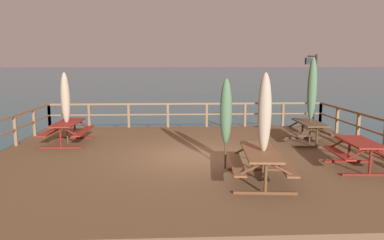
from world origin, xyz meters
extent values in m
plane|color=#2D5B6B|center=(0.00, 0.00, 0.00)|extent=(600.00, 600.00, 0.00)
cube|color=brown|center=(0.00, 0.00, 0.30)|extent=(12.41, 10.49, 0.61)
cube|color=brown|center=(0.00, 5.10, 1.66)|extent=(12.11, 0.09, 0.08)
cube|color=brown|center=(0.00, 5.10, 1.19)|extent=(12.11, 0.07, 0.06)
cube|color=brown|center=(-6.06, 5.10, 1.13)|extent=(0.10, 0.10, 1.05)
cube|color=brown|center=(-4.33, 5.10, 1.13)|extent=(0.10, 0.10, 1.05)
cube|color=brown|center=(-2.60, 5.10, 1.13)|extent=(0.10, 0.10, 1.05)
cube|color=brown|center=(-0.87, 5.10, 1.13)|extent=(0.10, 0.10, 1.05)
cube|color=brown|center=(0.87, 5.10, 1.13)|extent=(0.10, 0.10, 1.05)
cube|color=brown|center=(2.60, 5.10, 1.13)|extent=(0.10, 0.10, 1.05)
cube|color=brown|center=(4.33, 5.10, 1.13)|extent=(0.10, 0.10, 1.05)
cube|color=brown|center=(6.06, 5.10, 1.13)|extent=(0.10, 0.10, 1.05)
cube|color=brown|center=(-6.06, 1.70, 1.13)|extent=(0.10, 0.10, 1.05)
cube|color=brown|center=(-6.06, 3.40, 1.13)|extent=(0.10, 0.10, 1.05)
cube|color=brown|center=(-6.06, 5.10, 1.13)|extent=(0.10, 0.10, 1.05)
cube|color=brown|center=(6.06, 1.70, 1.13)|extent=(0.10, 0.10, 1.05)
cube|color=brown|center=(6.06, 3.40, 1.13)|extent=(0.10, 0.10, 1.05)
cube|color=brown|center=(6.06, 5.10, 1.13)|extent=(0.10, 0.10, 1.05)
cube|color=brown|center=(4.24, 1.63, 1.35)|extent=(0.80, 1.84, 0.05)
cube|color=brown|center=(4.80, 1.62, 1.05)|extent=(0.32, 1.83, 0.04)
cube|color=brown|center=(3.68, 1.64, 1.05)|extent=(0.32, 1.83, 0.04)
cube|color=#432F1F|center=(4.22, 0.90, 0.64)|extent=(1.40, 0.11, 0.06)
cylinder|color=#432F1F|center=(4.22, 0.90, 0.98)|extent=(0.07, 0.07, 0.74)
cylinder|color=#432F1F|center=(4.50, 0.89, 1.20)|extent=(0.63, 0.07, 0.37)
cylinder|color=#432F1F|center=(3.94, 0.90, 1.20)|extent=(0.63, 0.07, 0.37)
cube|color=#432F1F|center=(4.26, 2.36, 0.64)|extent=(1.40, 0.11, 0.06)
cylinder|color=#432F1F|center=(4.26, 2.36, 0.98)|extent=(0.07, 0.07, 0.74)
cylinder|color=#432F1F|center=(4.54, 2.35, 1.20)|extent=(0.63, 0.07, 0.37)
cylinder|color=#432F1F|center=(3.98, 2.37, 1.20)|extent=(0.63, 0.07, 0.37)
cube|color=maroon|center=(-4.37, 2.03, 1.35)|extent=(0.80, 2.00, 0.05)
cube|color=maroon|center=(-3.81, 2.01, 1.05)|extent=(0.32, 1.99, 0.04)
cube|color=maroon|center=(-4.93, 2.04, 1.05)|extent=(0.32, 1.99, 0.04)
cube|color=maroon|center=(-4.39, 1.21, 0.64)|extent=(1.40, 0.11, 0.06)
cylinder|color=maroon|center=(-4.39, 1.21, 0.98)|extent=(0.07, 0.07, 0.74)
cylinder|color=maroon|center=(-4.11, 1.21, 1.20)|extent=(0.63, 0.07, 0.37)
cylinder|color=maroon|center=(-4.67, 1.22, 1.20)|extent=(0.63, 0.07, 0.37)
cube|color=maroon|center=(-4.35, 2.84, 0.64)|extent=(1.40, 0.11, 0.06)
cylinder|color=maroon|center=(-4.35, 2.84, 0.98)|extent=(0.07, 0.07, 0.74)
cylinder|color=maroon|center=(-4.07, 2.83, 1.20)|extent=(0.63, 0.07, 0.37)
cylinder|color=maroon|center=(-4.63, 2.85, 1.20)|extent=(0.63, 0.07, 0.37)
cube|color=maroon|center=(4.41, -1.56, 1.35)|extent=(0.85, 1.65, 0.05)
cube|color=maroon|center=(4.97, -1.60, 1.05)|extent=(0.37, 1.62, 0.04)
cube|color=maroon|center=(3.85, -1.53, 1.05)|extent=(0.37, 1.62, 0.04)
cube|color=maroon|center=(4.37, -2.19, 0.64)|extent=(1.40, 0.16, 0.06)
cylinder|color=maroon|center=(4.37, -2.19, 0.98)|extent=(0.07, 0.07, 0.74)
cylinder|color=maroon|center=(4.65, -2.20, 1.20)|extent=(0.63, 0.09, 0.37)
cylinder|color=maroon|center=(4.09, -2.17, 1.20)|extent=(0.63, 0.09, 0.37)
cube|color=maroon|center=(4.44, -0.94, 0.64)|extent=(1.40, 0.16, 0.06)
cylinder|color=maroon|center=(4.44, -0.94, 0.98)|extent=(0.07, 0.07, 0.74)
cylinder|color=maroon|center=(4.72, -0.96, 1.20)|extent=(0.63, 0.09, 0.37)
cylinder|color=maroon|center=(4.16, -0.93, 1.20)|extent=(0.63, 0.09, 0.37)
cube|color=brown|center=(1.48, -2.47, 1.35)|extent=(0.94, 2.18, 0.05)
cube|color=brown|center=(2.04, -2.51, 1.05)|extent=(0.46, 2.14, 0.04)
cube|color=brown|center=(0.92, -2.42, 1.05)|extent=(0.46, 2.14, 0.04)
cube|color=brown|center=(1.40, -3.34, 0.64)|extent=(1.40, 0.20, 0.06)
cylinder|color=brown|center=(1.40, -3.34, 0.98)|extent=(0.07, 0.07, 0.74)
cylinder|color=brown|center=(1.68, -3.37, 1.20)|extent=(0.63, 0.11, 0.37)
cylinder|color=brown|center=(1.13, -3.32, 1.20)|extent=(0.63, 0.11, 0.37)
cube|color=brown|center=(1.56, -1.59, 0.64)|extent=(1.40, 0.20, 0.06)
cylinder|color=brown|center=(1.56, -1.59, 0.98)|extent=(0.07, 0.07, 0.74)
cylinder|color=brown|center=(1.84, -1.61, 1.20)|extent=(0.63, 0.11, 0.37)
cylinder|color=brown|center=(1.28, -1.56, 1.20)|extent=(0.63, 0.11, 0.37)
cylinder|color=#4C3828|center=(4.25, 1.61, 2.05)|extent=(0.06, 0.06, 2.87)
ellipsoid|color=#4C704C|center=(4.25, 1.61, 2.55)|extent=(0.32, 0.32, 2.18)
cylinder|color=#2D432D|center=(4.25, 1.61, 2.39)|extent=(0.21, 0.21, 0.05)
cone|color=#4C3828|center=(4.25, 1.61, 3.55)|extent=(0.10, 0.10, 0.14)
cylinder|color=#4C3828|center=(-4.40, 2.03, 1.80)|extent=(0.06, 0.06, 2.39)
ellipsoid|color=tan|center=(-4.40, 2.03, 2.22)|extent=(0.32, 0.32, 1.81)
cylinder|color=#685B4C|center=(-4.40, 2.03, 2.09)|extent=(0.21, 0.21, 0.05)
cone|color=#4C3828|center=(-4.40, 2.03, 3.06)|extent=(0.10, 0.10, 0.14)
cylinder|color=#4C3828|center=(0.80, -1.36, 1.76)|extent=(0.06, 0.06, 2.31)
ellipsoid|color=#4C704C|center=(0.80, -1.36, 2.17)|extent=(0.32, 0.32, 1.76)
cylinder|color=#2D432D|center=(0.80, -1.36, 2.04)|extent=(0.21, 0.21, 0.05)
cone|color=#4C3828|center=(0.80, -1.36, 2.99)|extent=(0.10, 0.10, 0.14)
cylinder|color=#4C3828|center=(1.55, -2.52, 1.85)|extent=(0.06, 0.06, 2.49)
ellipsoid|color=tan|center=(1.55, -2.52, 2.29)|extent=(0.32, 0.32, 1.89)
cylinder|color=#685B4C|center=(1.55, -2.52, 2.15)|extent=(0.21, 0.21, 0.05)
cone|color=#4C3828|center=(1.55, -2.52, 3.16)|extent=(0.10, 0.10, 0.14)
cylinder|color=black|center=(5.51, 4.55, 2.21)|extent=(0.09, 0.09, 3.20)
cylinder|color=black|center=(5.27, 4.40, 3.73)|extent=(0.50, 0.34, 0.06)
cube|color=black|center=(5.04, 4.25, 3.53)|extent=(0.20, 0.20, 0.28)
sphere|color=#F4E08C|center=(5.04, 4.25, 3.53)|extent=(0.14, 0.14, 0.14)
camera|label=1|loc=(-0.56, -10.79, 3.45)|focal=33.70mm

